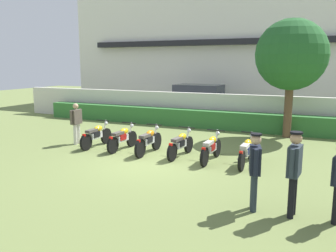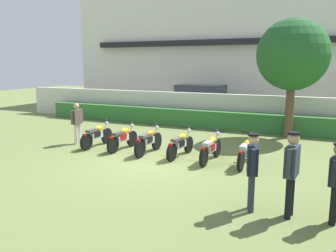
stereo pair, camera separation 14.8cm
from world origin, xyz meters
The scene contains 15 objects.
ground centered at (0.00, 0.00, 0.00)m, with size 60.00×60.00×0.00m, color olive.
building centered at (0.00, 15.78, 4.19)m, with size 25.20×6.50×8.38m.
compound_wall centered at (0.00, 7.34, 0.82)m, with size 23.94×0.30×1.63m, color silver.
hedge_row centered at (0.00, 6.64, 0.43)m, with size 19.15×0.70×0.86m, color #337033.
parked_car centered at (-1.77, 10.06, 0.94)m, with size 4.53×2.13×1.89m.
tree_near_inspector centered at (3.50, 5.95, 3.44)m, with size 2.93×2.93×4.93m.
motorcycle_in_row_0 centered at (-2.85, 1.14, 0.45)m, with size 0.60×1.85×0.96m.
motorcycle_in_row_1 centered at (-1.71, 1.14, 0.45)m, with size 0.60×1.81×0.96m.
motorcycle_in_row_2 centered at (-0.60, 1.05, 0.46)m, with size 0.60×1.87×0.98m.
motorcycle_in_row_3 centered at (0.57, 1.13, 0.44)m, with size 0.60×1.85×0.95m.
motorcycle_in_row_4 centered at (1.67, 1.00, 0.45)m, with size 0.60×1.87×0.96m.
motorcycle_in_row_5 centered at (2.80, 1.05, 0.45)m, with size 0.60×1.93×0.96m.
inspector_person centered at (-3.84, 1.25, 0.94)m, with size 0.22×0.65×1.60m.
officer_0 centered at (3.63, -2.25, 0.99)m, with size 0.33×0.65×1.67m.
officer_1 centered at (4.41, -2.25, 1.06)m, with size 0.27×0.69×1.77m.
Camera 2 is at (5.01, -9.40, 3.09)m, focal length 37.36 mm.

